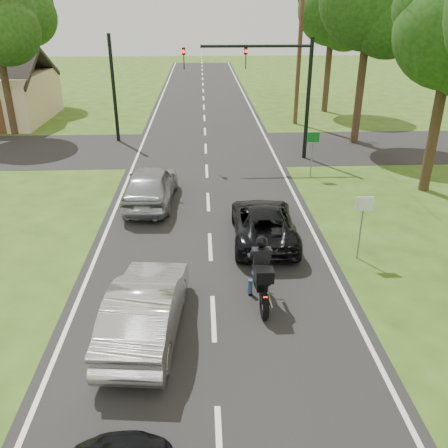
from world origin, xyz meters
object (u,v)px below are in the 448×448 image
(dark_suv, at_px, (263,222))
(silver_suv, at_px, (151,185))
(silver_sedan, at_px, (146,308))
(utility_pole_far, at_px, (300,45))
(motorcycle_rider, at_px, (261,277))
(sign_white, at_px, (363,213))
(traffic_signal, at_px, (272,78))
(sign_green, at_px, (313,144))

(dark_suv, xyz_separation_m, silver_suv, (-4.16, 3.46, 0.17))
(silver_sedan, relative_size, utility_pole_far, 0.45)
(motorcycle_rider, xyz_separation_m, sign_white, (3.40, 2.30, 0.82))
(silver_suv, distance_m, traffic_signal, 8.92)
(silver_suv, distance_m, utility_pole_far, 16.97)
(traffic_signal, bearing_deg, dark_suv, -98.94)
(motorcycle_rider, relative_size, dark_suv, 0.51)
(sign_green, bearing_deg, silver_sedan, -119.58)
(motorcycle_rider, height_order, silver_suv, motorcycle_rider)
(sign_white, bearing_deg, silver_sedan, -150.98)
(dark_suv, xyz_separation_m, sign_white, (2.86, -1.52, 0.96))
(dark_suv, xyz_separation_m, utility_pole_far, (4.36, 17.50, 4.45))
(dark_suv, height_order, silver_suv, silver_suv)
(motorcycle_rider, bearing_deg, silver_sedan, -158.90)
(silver_suv, xyz_separation_m, sign_green, (7.21, 3.02, 0.80))
(sign_white, distance_m, sign_green, 8.00)
(motorcycle_rider, distance_m, sign_green, 10.94)
(sign_green, bearing_deg, sign_white, -91.43)
(utility_pole_far, xyz_separation_m, sign_white, (-1.50, -19.02, -3.49))
(dark_suv, bearing_deg, silver_sedan, 56.92)
(motorcycle_rider, bearing_deg, sign_green, 69.26)
(silver_sedan, height_order, sign_green, sign_green)
(silver_suv, relative_size, sign_white, 2.18)
(silver_suv, bearing_deg, dark_suv, 143.33)
(silver_sedan, height_order, silver_suv, silver_suv)
(dark_suv, bearing_deg, silver_suv, -38.22)
(dark_suv, distance_m, sign_green, 7.23)
(dark_suv, distance_m, silver_sedan, 6.12)
(silver_sedan, relative_size, sign_white, 2.09)
(silver_sedan, distance_m, sign_green, 13.27)
(traffic_signal, xyz_separation_m, sign_green, (1.56, -3.02, -2.54))
(motorcycle_rider, xyz_separation_m, silver_suv, (-3.61, 7.28, 0.03))
(motorcycle_rider, bearing_deg, dark_suv, 80.42)
(utility_pole_far, height_order, sign_white, utility_pole_far)
(motorcycle_rider, xyz_separation_m, dark_suv, (0.54, 3.81, -0.14))
(silver_suv, height_order, utility_pole_far, utility_pole_far)
(utility_pole_far, bearing_deg, silver_suv, -121.23)
(motorcycle_rider, distance_m, utility_pole_far, 22.29)
(silver_suv, bearing_deg, silver_sedan, 97.68)
(dark_suv, relative_size, sign_green, 2.11)
(silver_suv, relative_size, sign_green, 2.18)
(dark_suv, height_order, utility_pole_far, utility_pole_far)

